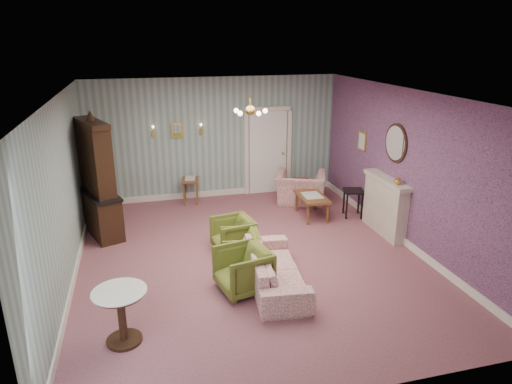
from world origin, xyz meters
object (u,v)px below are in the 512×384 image
object	(u,v)px
olive_chair_c	(233,233)
side_table_black	(353,203)
fireplace	(385,206)
wingback_chair	(301,183)
dresser	(96,175)
olive_chair_b	(240,246)
sofa_chintz	(275,262)
olive_chair_a	(243,268)
coffee_table	(312,206)
pedestal_table	(122,316)

from	to	relation	value
olive_chair_c	side_table_black	size ratio (longest dim) A/B	1.14
olive_chair_c	fireplace	bearing A→B (deg)	81.74
fireplace	wingback_chair	bearing A→B (deg)	115.89
dresser	fireplace	xyz separation A→B (m)	(5.51, -1.42, -0.64)
olive_chair_b	wingback_chair	bearing A→B (deg)	149.12
wingback_chair	fireplace	xyz separation A→B (m)	(1.02, -2.09, 0.09)
sofa_chintz	side_table_black	xyz separation A→B (m)	(2.50, 2.37, -0.08)
olive_chair_c	dresser	xyz separation A→B (m)	(-2.40, 1.47, 0.86)
olive_chair_a	sofa_chintz	distance (m)	0.53
fireplace	sofa_chintz	bearing A→B (deg)	-152.54
olive_chair_a	side_table_black	world-z (taller)	olive_chair_a
sofa_chintz	wingback_chair	bearing A→B (deg)	-19.98
olive_chair_c	fireplace	world-z (taller)	fireplace
wingback_chair	coffee_table	world-z (taller)	wingback_chair
olive_chair_a	olive_chair_c	distance (m)	1.41
coffee_table	olive_chair_c	bearing A→B (deg)	-148.88
olive_chair_b	side_table_black	distance (m)	3.28
olive_chair_b	fireplace	bearing A→B (deg)	107.67
fireplace	side_table_black	size ratio (longest dim) A/B	2.27
wingback_chair	fireplace	size ratio (longest dim) A/B	0.80
side_table_black	dresser	bearing A→B (deg)	175.07
olive_chair_c	sofa_chintz	world-z (taller)	sofa_chintz
dresser	pedestal_table	xyz separation A→B (m)	(0.47, -3.72, -0.84)
sofa_chintz	pedestal_table	world-z (taller)	sofa_chintz
olive_chair_a	wingback_chair	xyz separation A→B (m)	(2.23, 3.54, 0.10)
olive_chair_c	fireplace	distance (m)	3.12
wingback_chair	fireplace	distance (m)	2.33
wingback_chair	sofa_chintz	bearing A→B (deg)	86.58
olive_chair_c	dresser	size ratio (longest dim) A/B	0.29
olive_chair_c	pedestal_table	world-z (taller)	pedestal_table
olive_chair_b	dresser	distance (m)	3.25
sofa_chintz	fireplace	distance (m)	3.06
olive_chair_a	coffee_table	xyz separation A→B (m)	(2.15, 2.62, -0.14)
olive_chair_a	fireplace	size ratio (longest dim) A/B	0.55
olive_chair_a	pedestal_table	xyz separation A→B (m)	(-1.80, -0.86, -0.01)
olive_chair_c	coffee_table	xyz separation A→B (m)	(2.02, 1.22, -0.10)
fireplace	coffee_table	world-z (taller)	fireplace
coffee_table	side_table_black	distance (m)	0.91
sofa_chintz	wingback_chair	distance (m)	3.89
sofa_chintz	coffee_table	xyz separation A→B (m)	(1.62, 2.58, -0.14)
coffee_table	side_table_black	bearing A→B (deg)	-13.26
pedestal_table	wingback_chair	bearing A→B (deg)	47.51
olive_chair_b	side_table_black	size ratio (longest dim) A/B	1.08
olive_chair_c	wingback_chair	xyz separation A→B (m)	(2.10, 2.14, 0.14)
fireplace	side_table_black	world-z (taller)	fireplace
olive_chair_a	coffee_table	bearing A→B (deg)	128.72
sofa_chintz	side_table_black	size ratio (longest dim) A/B	3.24
sofa_chintz	fireplace	size ratio (longest dim) A/B	1.43
sofa_chintz	fireplace	world-z (taller)	fireplace
olive_chair_a	sofa_chintz	xyz separation A→B (m)	(0.53, 0.04, 0.00)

